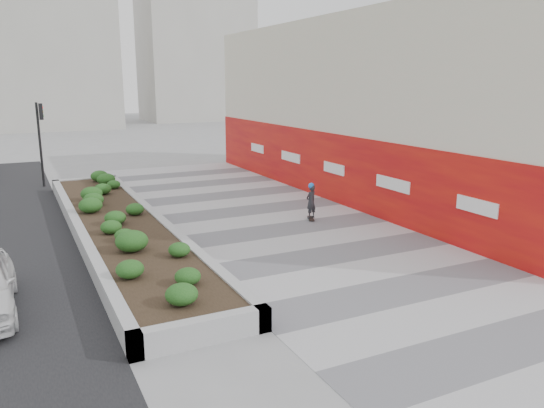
{
  "coord_description": "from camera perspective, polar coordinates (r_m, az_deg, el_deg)",
  "views": [
    {
      "loc": [
        -8.58,
        -11.3,
        5.2
      ],
      "look_at": [
        -0.76,
        4.57,
        1.1
      ],
      "focal_mm": 35.0,
      "sensor_mm": 36.0,
      "label": 1
    }
  ],
  "objects": [
    {
      "name": "skateboarder",
      "position": [
        20.28,
        4.22,
        0.3
      ],
      "size": [
        0.55,
        0.74,
        1.45
      ],
      "rotation": [
        0.0,
        0.0,
        -0.4
      ],
      "color": "beige",
      "rests_on": "ground"
    },
    {
      "name": "traffic_signal_near",
      "position": [
        28.94,
        -23.64,
        7.13
      ],
      "size": [
        0.33,
        0.28,
        4.2
      ],
      "color": "black",
      "rests_on": "ground"
    },
    {
      "name": "manhole_cover",
      "position": [
        17.72,
        5.92,
        -4.08
      ],
      "size": [
        0.44,
        0.44,
        0.01
      ],
      "primitive_type": "cylinder",
      "color": "#595654",
      "rests_on": "ground"
    },
    {
      "name": "walkway",
      "position": [
        17.47,
        4.53,
        -4.3
      ],
      "size": [
        8.0,
        36.0,
        0.01
      ],
      "primitive_type": "cube",
      "color": "#A8A8AD",
      "rests_on": "ground"
    },
    {
      "name": "distant_bldg_north_r",
      "position": [
        75.41,
        -8.3,
        18.1
      ],
      "size": [
        14.0,
        10.0,
        24.0
      ],
      "primitive_type": "cube",
      "color": "#ADAAA3",
      "rests_on": "ground"
    },
    {
      "name": "ground",
      "position": [
        15.11,
        10.38,
        -7.31
      ],
      "size": [
        160.0,
        160.0,
        0.0
      ],
      "primitive_type": "plane",
      "color": "gray",
      "rests_on": "ground"
    },
    {
      "name": "planter",
      "position": [
        19.17,
        -16.14,
        -1.93
      ],
      "size": [
        3.0,
        18.0,
        0.9
      ],
      "color": "#9E9EA0",
      "rests_on": "ground"
    },
    {
      "name": "distant_bldg_north_l",
      "position": [
        66.57,
        -24.07,
        16.1
      ],
      "size": [
        16.0,
        12.0,
        20.0
      ],
      "primitive_type": "cube",
      "color": "#ADAAA3",
      "rests_on": "ground"
    },
    {
      "name": "building",
      "position": [
        25.59,
        11.43,
        10.06
      ],
      "size": [
        6.04,
        24.08,
        8.0
      ],
      "color": "beige",
      "rests_on": "ground"
    }
  ]
}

